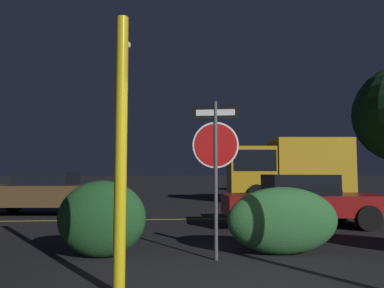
# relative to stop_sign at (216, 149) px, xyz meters

# --- Properties ---
(road_center_stripe) EXTENTS (32.33, 0.12, 0.01)m
(road_center_stripe) POSITION_rel_stop_sign_xyz_m (0.17, 5.12, -1.75)
(road_center_stripe) COLOR gold
(road_center_stripe) RESTS_ON ground_plane
(stop_sign) EXTENTS (0.75, 0.18, 2.52)m
(stop_sign) POSITION_rel_stop_sign_xyz_m (0.00, 0.00, 0.00)
(stop_sign) COLOR #4C4C51
(stop_sign) RESTS_ON ground_plane
(yellow_pole_left) EXTENTS (0.14, 0.14, 3.21)m
(yellow_pole_left) POSITION_rel_stop_sign_xyz_m (-1.34, -1.56, -0.14)
(yellow_pole_left) COLOR yellow
(yellow_pole_left) RESTS_ON ground_plane
(hedge_bush_1) EXTENTS (1.42, 0.73, 1.24)m
(hedge_bush_1) POSITION_rel_stop_sign_xyz_m (-1.82, 0.35, -1.13)
(hedge_bush_1) COLOR #1E4C23
(hedge_bush_1) RESTS_ON ground_plane
(hedge_bush_2) EXTENTS (1.90, 0.70, 1.12)m
(hedge_bush_2) POSITION_rel_stop_sign_xyz_m (1.18, 0.30, -1.19)
(hedge_bush_2) COLOR #2D6633
(hedge_bush_2) RESTS_ON ground_plane
(passing_car_1) EXTENTS (4.45, 2.07, 1.39)m
(passing_car_1) POSITION_rel_stop_sign_xyz_m (-4.63, 6.68, -1.04)
(passing_car_1) COLOR brown
(passing_car_1) RESTS_ON ground_plane
(passing_car_2) EXTENTS (4.19, 1.94, 1.31)m
(passing_car_2) POSITION_rel_stop_sign_xyz_m (2.75, 3.41, -1.09)
(passing_car_2) COLOR maroon
(passing_car_2) RESTS_ON ground_plane
(delivery_truck) EXTENTS (5.70, 2.93, 2.92)m
(delivery_truck) POSITION_rel_stop_sign_xyz_m (5.05, 11.27, -0.14)
(delivery_truck) COLOR gold
(delivery_truck) RESTS_ON ground_plane
(street_lamp) EXTENTS (0.37, 0.37, 7.42)m
(street_lamp) POSITION_rel_stop_sign_xyz_m (-2.43, 11.19, 2.60)
(street_lamp) COLOR #4C4C51
(street_lamp) RESTS_ON ground_plane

